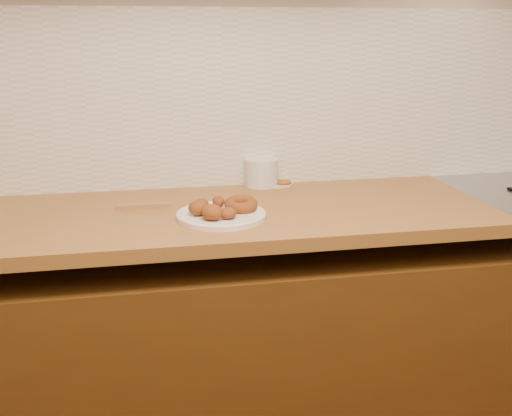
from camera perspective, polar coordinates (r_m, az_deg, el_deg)
The scene contains 11 objects.
wall_back at distance 2.13m, azimuth 4.41°, elevation 14.46°, with size 4.00×0.02×2.70m, color tan.
base_cabinet at distance 2.11m, azimuth 6.10°, elevation -13.10°, with size 3.60×0.60×0.77m, color #4B2D0D.
butcher_block at distance 1.83m, azimuth -13.27°, elevation -1.25°, with size 2.30×0.62×0.04m, color #906024.
backsplash at distance 2.13m, azimuth 4.41°, elevation 10.41°, with size 3.60×0.02×0.60m, color silver.
donut_plate at distance 1.75m, azimuth -3.34°, elevation -0.70°, with size 0.26×0.26×0.01m, color silver.
ring_donut at distance 1.77m, azimuth -1.47°, elevation 0.35°, with size 0.10×0.10×0.03m, color brown.
fried_dough_chunks at distance 1.72m, azimuth -4.38°, elevation -0.09°, with size 0.14×0.20×0.05m.
plastic_tub at distance 2.10m, azimuth 0.51°, elevation 3.43°, with size 0.12×0.12×0.10m, color silver.
tub_lid at distance 2.14m, azimuth 1.89°, elevation 2.40°, with size 0.13×0.13×0.01m, color silver.
brass_jar_lid at distance 2.12m, azimuth 2.36°, elevation 2.39°, with size 0.08×0.08×0.01m, color #AF6C1B.
wooden_utensil at distance 1.88m, azimuth -10.61°, elevation 0.21°, with size 0.17×0.02×0.01m, color #8F623E.
Camera 1 is at (-0.56, -0.06, 1.42)m, focal length 42.00 mm.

